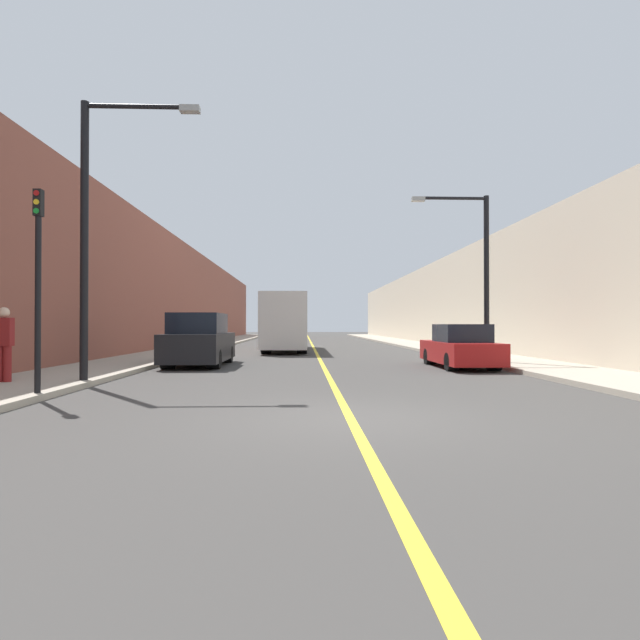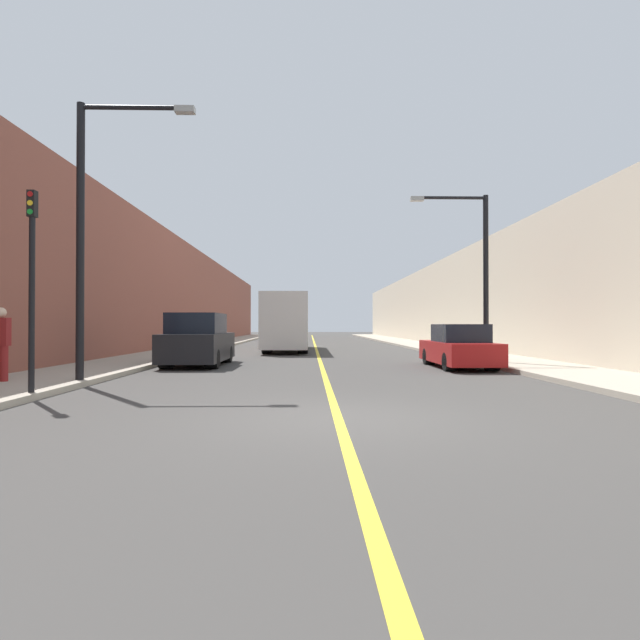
{
  "view_description": "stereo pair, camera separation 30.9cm",
  "coord_description": "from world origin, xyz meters",
  "px_view_note": "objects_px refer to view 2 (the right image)",
  "views": [
    {
      "loc": [
        -0.79,
        -8.09,
        1.53
      ],
      "look_at": [
        0.05,
        14.9,
        1.76
      ],
      "focal_mm": 28.0,
      "sensor_mm": 36.0,
      "label": 1
    },
    {
      "loc": [
        -0.48,
        -8.1,
        1.53
      ],
      "look_at": [
        0.05,
        14.9,
        1.76
      ],
      "focal_mm": 28.0,
      "sensor_mm": 36.0,
      "label": 2
    }
  ],
  "objects_px": {
    "bus": "(288,322)",
    "street_lamp_right": "(477,263)",
    "car_right_near": "(459,348)",
    "traffic_light": "(32,282)",
    "pedestrian": "(1,343)",
    "street_lamp_left": "(92,219)",
    "parked_suv_left": "(198,342)"
  },
  "relations": [
    {
      "from": "bus",
      "to": "street_lamp_right",
      "type": "distance_m",
      "value": 13.56
    },
    {
      "from": "car_right_near",
      "to": "traffic_light",
      "type": "distance_m",
      "value": 13.36
    },
    {
      "from": "bus",
      "to": "traffic_light",
      "type": "distance_m",
      "value": 19.91
    },
    {
      "from": "bus",
      "to": "car_right_near",
      "type": "height_order",
      "value": "bus"
    },
    {
      "from": "bus",
      "to": "pedestrian",
      "type": "distance_m",
      "value": 18.48
    },
    {
      "from": "bus",
      "to": "traffic_light",
      "type": "height_order",
      "value": "traffic_light"
    },
    {
      "from": "street_lamp_left",
      "to": "bus",
      "type": "bearing_deg",
      "value": 76.01
    },
    {
      "from": "street_lamp_right",
      "to": "traffic_light",
      "type": "height_order",
      "value": "street_lamp_right"
    },
    {
      "from": "parked_suv_left",
      "to": "pedestrian",
      "type": "xyz_separation_m",
      "value": [
        -3.41,
        -6.41,
        0.18
      ]
    },
    {
      "from": "street_lamp_left",
      "to": "street_lamp_right",
      "type": "xyz_separation_m",
      "value": [
        11.93,
        6.06,
        -0.36
      ]
    },
    {
      "from": "bus",
      "to": "pedestrian",
      "type": "xyz_separation_m",
      "value": [
        -6.31,
        -17.36,
        -0.63
      ]
    },
    {
      "from": "car_right_near",
      "to": "traffic_light",
      "type": "xyz_separation_m",
      "value": [
        -11.06,
        -7.31,
        1.71
      ]
    },
    {
      "from": "bus",
      "to": "car_right_near",
      "type": "relative_size",
      "value": 2.25
    },
    {
      "from": "car_right_near",
      "to": "traffic_light",
      "type": "relative_size",
      "value": 1.1
    },
    {
      "from": "street_lamp_right",
      "to": "pedestrian",
      "type": "height_order",
      "value": "street_lamp_right"
    },
    {
      "from": "street_lamp_right",
      "to": "traffic_light",
      "type": "xyz_separation_m",
      "value": [
        -12.13,
        -8.45,
        -1.46
      ]
    },
    {
      "from": "bus",
      "to": "car_right_near",
      "type": "distance_m",
      "value": 13.82
    },
    {
      "from": "parked_suv_left",
      "to": "car_right_near",
      "type": "xyz_separation_m",
      "value": [
        9.51,
        -1.14,
        -0.21
      ]
    },
    {
      "from": "street_lamp_right",
      "to": "traffic_light",
      "type": "relative_size",
      "value": 1.52
    },
    {
      "from": "car_right_near",
      "to": "traffic_light",
      "type": "height_order",
      "value": "traffic_light"
    },
    {
      "from": "bus",
      "to": "traffic_light",
      "type": "relative_size",
      "value": 2.47
    },
    {
      "from": "car_right_near",
      "to": "street_lamp_left",
      "type": "bearing_deg",
      "value": -155.59
    },
    {
      "from": "parked_suv_left",
      "to": "traffic_light",
      "type": "relative_size",
      "value": 1.12
    },
    {
      "from": "pedestrian",
      "to": "bus",
      "type": "bearing_deg",
      "value": 70.04
    },
    {
      "from": "street_lamp_left",
      "to": "traffic_light",
      "type": "height_order",
      "value": "street_lamp_left"
    },
    {
      "from": "car_right_near",
      "to": "bus",
      "type": "bearing_deg",
      "value": 118.72
    },
    {
      "from": "street_lamp_left",
      "to": "pedestrian",
      "type": "height_order",
      "value": "street_lamp_left"
    },
    {
      "from": "pedestrian",
      "to": "parked_suv_left",
      "type": "bearing_deg",
      "value": 61.98
    },
    {
      "from": "parked_suv_left",
      "to": "street_lamp_left",
      "type": "height_order",
      "value": "street_lamp_left"
    },
    {
      "from": "car_right_near",
      "to": "street_lamp_left",
      "type": "height_order",
      "value": "street_lamp_left"
    },
    {
      "from": "traffic_light",
      "to": "street_lamp_right",
      "type": "bearing_deg",
      "value": 34.85
    },
    {
      "from": "street_lamp_right",
      "to": "pedestrian",
      "type": "distance_m",
      "value": 15.65
    }
  ]
}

